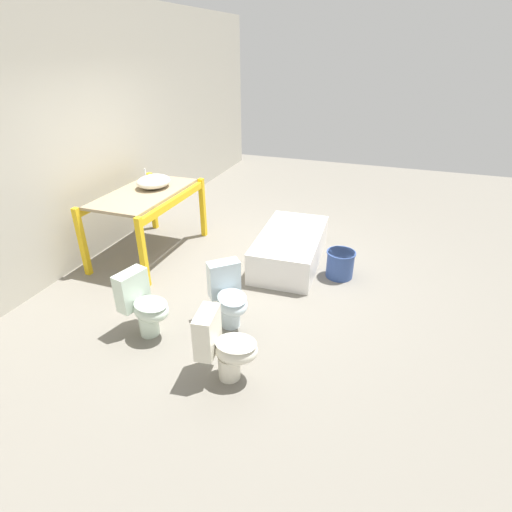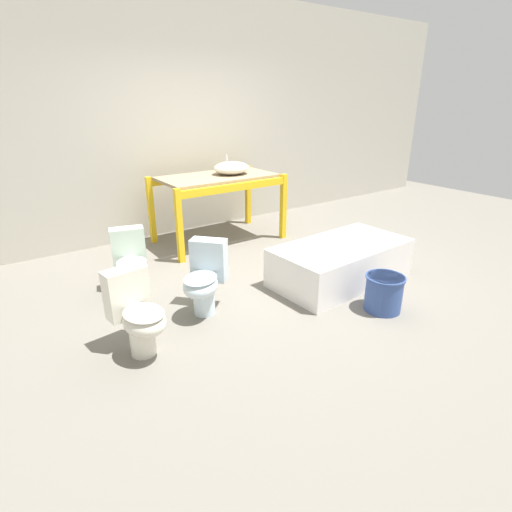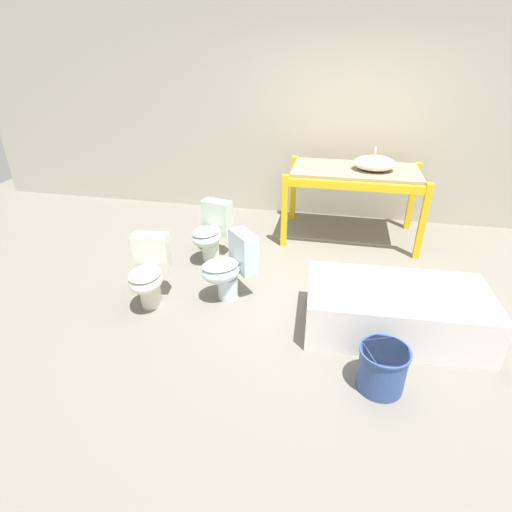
{
  "view_description": "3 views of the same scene",
  "coord_description": "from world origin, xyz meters",
  "views": [
    {
      "loc": [
        -4.08,
        -1.64,
        2.59
      ],
      "look_at": [
        -0.56,
        -0.38,
        0.62
      ],
      "focal_mm": 28.0,
      "sensor_mm": 36.0,
      "label": 1
    },
    {
      "loc": [
        -2.48,
        -3.17,
        1.86
      ],
      "look_at": [
        -0.54,
        -0.44,
        0.52
      ],
      "focal_mm": 28.0,
      "sensor_mm": 36.0,
      "label": 2
    },
    {
      "loc": [
        -0.06,
        -3.44,
        2.22
      ],
      "look_at": [
        -0.67,
        -0.49,
        0.62
      ],
      "focal_mm": 28.0,
      "sensor_mm": 36.0,
      "label": 3
    }
  ],
  "objects": [
    {
      "name": "bucket_white",
      "position": [
        0.39,
        -1.16,
        0.18
      ],
      "size": [
        0.36,
        0.36,
        0.34
      ],
      "color": "#334C8C",
      "rests_on": "ground_plane"
    },
    {
      "name": "toilet_far",
      "position": [
        -1.39,
        0.49,
        0.34
      ],
      "size": [
        0.43,
        0.57,
        0.66
      ],
      "rotation": [
        0.0,
        0.0,
        -0.24
      ],
      "color": "silver",
      "rests_on": "ground_plane"
    },
    {
      "name": "shelving_rack",
      "position": [
        0.16,
        1.43,
        0.77
      ],
      "size": [
        1.64,
        0.94,
        0.9
      ],
      "color": "yellow",
      "rests_on": "ground_plane"
    },
    {
      "name": "sink_basin",
      "position": [
        0.36,
        1.41,
        0.98
      ],
      "size": [
        0.49,
        0.43,
        0.25
      ],
      "color": "silver",
      "rests_on": "shelving_rack"
    },
    {
      "name": "ground_plane",
      "position": [
        0.0,
        0.0,
        0.0
      ],
      "size": [
        12.0,
        12.0,
        0.0
      ],
      "primitive_type": "plane",
      "color": "slate"
    },
    {
      "name": "bathtub_main",
      "position": [
        0.54,
        -0.47,
        0.24
      ],
      "size": [
        1.53,
        0.85,
        0.42
      ],
      "rotation": [
        0.0,
        0.0,
        0.05
      ],
      "color": "white",
      "rests_on": "ground_plane"
    },
    {
      "name": "toilet_extra",
      "position": [
        -0.97,
        -0.24,
        0.34
      ],
      "size": [
        0.59,
        0.57,
        0.66
      ],
      "rotation": [
        0.0,
        0.0,
        -0.84
      ],
      "color": "silver",
      "rests_on": "ground_plane"
    },
    {
      "name": "warehouse_wall_rear",
      "position": [
        0.0,
        2.17,
        1.6
      ],
      "size": [
        10.8,
        0.08,
        3.2
      ],
      "color": "#B2AD9E",
      "rests_on": "ground_plane"
    },
    {
      "name": "toilet_near",
      "position": [
        -1.69,
        -0.51,
        0.34
      ],
      "size": [
        0.38,
        0.55,
        0.66
      ],
      "rotation": [
        0.0,
        0.0,
        0.13
      ],
      "color": "silver",
      "rests_on": "ground_plane"
    }
  ]
}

